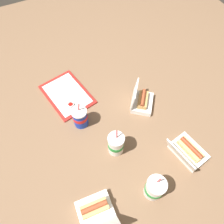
{
  "coord_description": "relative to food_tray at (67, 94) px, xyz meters",
  "views": [
    {
      "loc": [
        -0.66,
        0.29,
        1.23
      ],
      "look_at": [
        0.01,
        -0.04,
        0.05
      ],
      "focal_mm": 35.0,
      "sensor_mm": 36.0,
      "label": 1
    }
  ],
  "objects": [
    {
      "name": "ground_plane",
      "position": [
        -0.31,
        -0.16,
        -0.01
      ],
      "size": [
        3.2,
        3.2,
        0.0
      ],
      "primitive_type": "plane",
      "color": "brown"
    },
    {
      "name": "soda_cup_center",
      "position": [
        -0.52,
        -0.12,
        0.07
      ],
      "size": [
        0.1,
        0.1,
        0.22
      ],
      "color": "white",
      "rests_on": "ground_plane"
    },
    {
      "name": "ketchup_cup",
      "position": [
        -0.11,
        0.01,
        0.02
      ],
      "size": [
        0.04,
        0.04,
        0.02
      ],
      "color": "white",
      "rests_on": "food_tray"
    },
    {
      "name": "soda_cup_back",
      "position": [
        -0.83,
        -0.18,
        0.07
      ],
      "size": [
        0.1,
        0.1,
        0.22
      ],
      "color": "white",
      "rests_on": "ground_plane"
    },
    {
      "name": "clamshell_hotdog_right",
      "position": [
        -0.73,
        -0.48,
        0.03
      ],
      "size": [
        0.23,
        0.23,
        0.17
      ],
      "color": "white",
      "rests_on": "ground_plane"
    },
    {
      "name": "food_tray",
      "position": [
        0.0,
        0.0,
        0.0
      ],
      "size": [
        0.41,
        0.32,
        0.01
      ],
      "color": "red",
      "rests_on": "ground_plane"
    },
    {
      "name": "clamshell_hotdog_corner",
      "position": [
        -0.31,
        -0.42,
        0.03
      ],
      "size": [
        0.22,
        0.22,
        0.17
      ],
      "color": "white",
      "rests_on": "ground_plane"
    },
    {
      "name": "napkin_stack",
      "position": [
        -0.07,
        -0.06,
        0.01
      ],
      "size": [
        0.11,
        0.11,
        0.0
      ],
      "primitive_type": "cube",
      "rotation": [
        0.0,
        0.0,
        -0.07
      ],
      "color": "white",
      "rests_on": "food_tray"
    },
    {
      "name": "plastic_fork",
      "position": [
        -0.09,
        0.02,
        0.01
      ],
      "size": [
        0.11,
        0.04,
        0.0
      ],
      "primitive_type": "cube",
      "rotation": [
        0.0,
        0.0,
        -0.28
      ],
      "color": "white",
      "rests_on": "food_tray"
    },
    {
      "name": "soda_cup_front",
      "position": [
        -0.26,
        -0.0,
        0.07
      ],
      "size": [
        0.1,
        0.1,
        0.2
      ],
      "color": "#1938B7",
      "rests_on": "ground_plane"
    },
    {
      "name": "clamshell_hotdog_left",
      "position": [
        -0.78,
        0.13,
        0.03
      ],
      "size": [
        0.22,
        0.19,
        0.16
      ],
      "color": "white",
      "rests_on": "ground_plane"
    }
  ]
}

